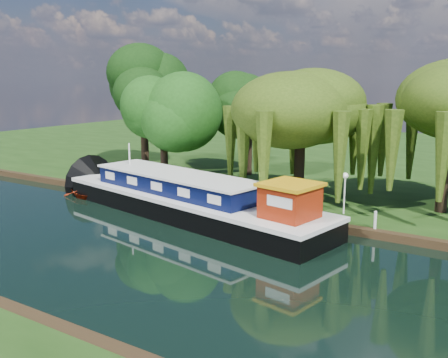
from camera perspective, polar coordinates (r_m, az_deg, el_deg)
The scene contains 10 objects.
ground at distance 22.64m, azimuth 3.32°, elevation -10.92°, with size 120.00×120.00×0.00m, color black.
far_bank at distance 53.96m, azimuth 21.17°, elevation 1.79°, with size 120.00×52.00×0.45m, color #17340E.
dutch_barge at distance 31.51m, azimuth -3.90°, elevation -2.41°, with size 20.75×8.26×4.27m.
red_dinghy at distance 38.12m, azimuth -15.51°, elevation -1.98°, with size 2.49×3.49×0.72m, color maroon.
willow_left at distance 33.17m, azimuth 8.79°, elevation 7.63°, with size 6.90×6.90×8.27m.
tree_far_left at distance 38.24m, azimuth -6.98°, elevation 7.71°, with size 5.15×5.15×8.30m.
tree_far_back at distance 46.37m, azimuth -9.23°, elevation 9.93°, with size 5.98×5.98×10.05m.
tree_far_mid at distance 42.16m, azimuth 2.89°, elevation 7.85°, with size 4.85×4.85×7.94m.
lamppost at distance 31.02m, azimuth 13.67°, elevation -0.36°, with size 0.36×0.36×2.56m.
mooring_posts at distance 29.77m, azimuth 10.40°, elevation -3.63°, with size 19.16×0.16×1.00m.
Camera 1 is at (10.09, -18.33, 8.65)m, focal length 40.00 mm.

